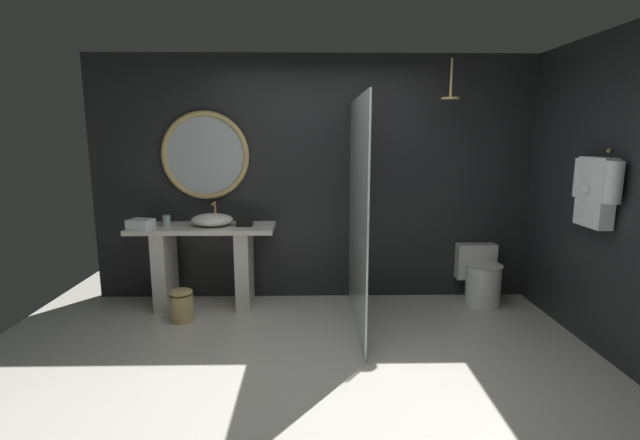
{
  "coord_description": "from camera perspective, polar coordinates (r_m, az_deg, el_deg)",
  "views": [
    {
      "loc": [
        -0.06,
        -3.09,
        1.78
      ],
      "look_at": [
        0.01,
        0.79,
        1.06
      ],
      "focal_mm": 25.96,
      "sensor_mm": 36.0,
      "label": 1
    }
  ],
  "objects": [
    {
      "name": "side_wall_right",
      "position": [
        4.57,
        30.84,
        3.01
      ],
      "size": [
        0.1,
        2.47,
        2.6
      ],
      "primitive_type": "cube",
      "color": "#232326",
      "rests_on": "ground_plane"
    },
    {
      "name": "folded_hand_towel",
      "position": [
        4.87,
        -21.23,
        -0.49
      ],
      "size": [
        0.26,
        0.23,
        0.1
      ],
      "primitive_type": "cube",
      "rotation": [
        0.0,
        0.0,
        -0.25
      ],
      "color": "white",
      "rests_on": "vanity_counter"
    },
    {
      "name": "round_wall_mirror",
      "position": [
        5.03,
        -13.96,
        7.73
      ],
      "size": [
        0.92,
        0.06,
        0.92
      ],
      "color": "tan"
    },
    {
      "name": "ground_plane",
      "position": [
        3.56,
        0.04,
        -19.41
      ],
      "size": [
        5.76,
        5.76,
        0.0
      ],
      "primitive_type": "plane",
      "color": "silver"
    },
    {
      "name": "vanity_counter",
      "position": [
        4.95,
        -14.06,
        -4.55
      ],
      "size": [
        1.46,
        0.53,
        0.86
      ],
      "color": "silver",
      "rests_on": "ground_plane"
    },
    {
      "name": "waste_bin",
      "position": [
        4.72,
        -16.69,
        -9.96
      ],
      "size": [
        0.22,
        0.22,
        0.32
      ],
      "color": "tan",
      "rests_on": "ground_plane"
    },
    {
      "name": "tumbler_cup",
      "position": [
        4.98,
        -18.4,
        -0.05
      ],
      "size": [
        0.08,
        0.08,
        0.11
      ],
      "primitive_type": "cylinder",
      "color": "silver",
      "rests_on": "vanity_counter"
    },
    {
      "name": "back_wall_panel",
      "position": [
        5.01,
        -0.37,
        5.03
      ],
      "size": [
        4.8,
        0.1,
        2.6
      ],
      "primitive_type": "cube",
      "color": "#232326",
      "rests_on": "ground_plane"
    },
    {
      "name": "hanging_bathrobe",
      "position": [
        4.3,
        30.88,
        3.36
      ],
      "size": [
        0.2,
        0.54,
        0.63
      ],
      "color": "tan"
    },
    {
      "name": "tissue_box",
      "position": [
        4.77,
        -9.29,
        -0.22
      ],
      "size": [
        0.16,
        0.12,
        0.09
      ],
      "primitive_type": "cube",
      "color": "black",
      "rests_on": "vanity_counter"
    },
    {
      "name": "vessel_sink",
      "position": [
        4.83,
        -13.14,
        0.04
      ],
      "size": [
        0.43,
        0.35,
        0.23
      ],
      "color": "white",
      "rests_on": "vanity_counter"
    },
    {
      "name": "rain_shower_head",
      "position": [
        4.82,
        15.79,
        14.82
      ],
      "size": [
        0.17,
        0.17,
        0.39
      ],
      "color": "tan"
    },
    {
      "name": "toilet",
      "position": [
        5.23,
        19.22,
        -6.7
      ],
      "size": [
        0.42,
        0.53,
        0.61
      ],
      "color": "white",
      "rests_on": "ground_plane"
    },
    {
      "name": "shower_glass_panel",
      "position": [
        4.24,
        4.66,
        0.62
      ],
      "size": [
        0.02,
        1.58,
        2.11
      ],
      "primitive_type": "cube",
      "color": "silver",
      "rests_on": "ground_plane"
    }
  ]
}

